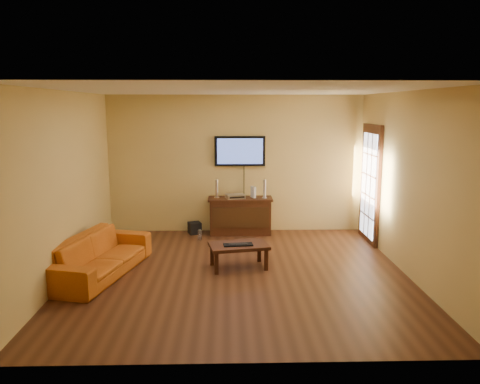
{
  "coord_description": "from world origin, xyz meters",
  "views": [
    {
      "loc": [
        -0.16,
        -6.69,
        2.47
      ],
      "look_at": [
        0.04,
        0.8,
        1.1
      ],
      "focal_mm": 35.0,
      "sensor_mm": 36.0,
      "label": 1
    }
  ],
  "objects_px": {
    "av_receiver": "(235,196)",
    "subwoofer": "(195,228)",
    "media_console": "(240,216)",
    "television": "(240,151)",
    "keyboard": "(238,244)",
    "game_console": "(253,192)",
    "sofa": "(99,249)",
    "bottle": "(200,235)",
    "coffee_table": "(239,248)",
    "speaker_right": "(265,190)",
    "speaker_left": "(217,189)"
  },
  "relations": [
    {
      "from": "av_receiver",
      "to": "game_console",
      "type": "distance_m",
      "value": 0.37
    },
    {
      "from": "coffee_table",
      "to": "game_console",
      "type": "relative_size",
      "value": 4.39
    },
    {
      "from": "subwoofer",
      "to": "keyboard",
      "type": "relative_size",
      "value": 0.49
    },
    {
      "from": "media_console",
      "to": "coffee_table",
      "type": "relative_size",
      "value": 1.28
    },
    {
      "from": "game_console",
      "to": "subwoofer",
      "type": "xyz_separation_m",
      "value": [
        -1.16,
        -0.01,
        -0.71
      ]
    },
    {
      "from": "coffee_table",
      "to": "subwoofer",
      "type": "bearing_deg",
      "value": 112.28
    },
    {
      "from": "subwoofer",
      "to": "bottle",
      "type": "bearing_deg",
      "value": -95.74
    },
    {
      "from": "television",
      "to": "av_receiver",
      "type": "xyz_separation_m",
      "value": [
        -0.1,
        -0.24,
        -0.86
      ]
    },
    {
      "from": "speaker_right",
      "to": "av_receiver",
      "type": "bearing_deg",
      "value": -179.64
    },
    {
      "from": "bottle",
      "to": "keyboard",
      "type": "distance_m",
      "value": 1.78
    },
    {
      "from": "av_receiver",
      "to": "game_console",
      "type": "height_order",
      "value": "game_console"
    },
    {
      "from": "television",
      "to": "speaker_right",
      "type": "relative_size",
      "value": 2.72
    },
    {
      "from": "coffee_table",
      "to": "keyboard",
      "type": "height_order",
      "value": "keyboard"
    },
    {
      "from": "subwoofer",
      "to": "bottle",
      "type": "relative_size",
      "value": 1.08
    },
    {
      "from": "television",
      "to": "sofa",
      "type": "relative_size",
      "value": 0.49
    },
    {
      "from": "subwoofer",
      "to": "bottle",
      "type": "height_order",
      "value": "subwoofer"
    },
    {
      "from": "speaker_left",
      "to": "av_receiver",
      "type": "bearing_deg",
      "value": -12.05
    },
    {
      "from": "media_console",
      "to": "av_receiver",
      "type": "bearing_deg",
      "value": -159.55
    },
    {
      "from": "subwoofer",
      "to": "bottle",
      "type": "distance_m",
      "value": 0.47
    },
    {
      "from": "coffee_table",
      "to": "bottle",
      "type": "xyz_separation_m",
      "value": [
        -0.7,
        1.55,
        -0.22
      ]
    },
    {
      "from": "av_receiver",
      "to": "keyboard",
      "type": "distance_m",
      "value": 2.05
    },
    {
      "from": "media_console",
      "to": "sofa",
      "type": "bearing_deg",
      "value": -134.01
    },
    {
      "from": "media_console",
      "to": "sofa",
      "type": "height_order",
      "value": "sofa"
    },
    {
      "from": "subwoofer",
      "to": "media_console",
      "type": "bearing_deg",
      "value": -22.27
    },
    {
      "from": "speaker_right",
      "to": "av_receiver",
      "type": "relative_size",
      "value": 1.04
    },
    {
      "from": "television",
      "to": "game_console",
      "type": "distance_m",
      "value": 0.84
    },
    {
      "from": "media_console",
      "to": "coffee_table",
      "type": "height_order",
      "value": "media_console"
    },
    {
      "from": "game_console",
      "to": "bottle",
      "type": "xyz_separation_m",
      "value": [
        -1.03,
        -0.46,
        -0.73
      ]
    },
    {
      "from": "keyboard",
      "to": "av_receiver",
      "type": "bearing_deg",
      "value": 90.34
    },
    {
      "from": "media_console",
      "to": "keyboard",
      "type": "height_order",
      "value": "media_console"
    },
    {
      "from": "coffee_table",
      "to": "speaker_right",
      "type": "xyz_separation_m",
      "value": [
        0.55,
        1.96,
        0.56
      ]
    },
    {
      "from": "media_console",
      "to": "speaker_right",
      "type": "height_order",
      "value": "speaker_right"
    },
    {
      "from": "television",
      "to": "sofa",
      "type": "height_order",
      "value": "television"
    },
    {
      "from": "speaker_right",
      "to": "game_console",
      "type": "xyz_separation_m",
      "value": [
        -0.22,
        0.06,
        -0.06
      ]
    },
    {
      "from": "television",
      "to": "av_receiver",
      "type": "relative_size",
      "value": 2.83
    },
    {
      "from": "speaker_right",
      "to": "keyboard",
      "type": "height_order",
      "value": "speaker_right"
    },
    {
      "from": "keyboard",
      "to": "bottle",
      "type": "bearing_deg",
      "value": 113.08
    },
    {
      "from": "television",
      "to": "game_console",
      "type": "height_order",
      "value": "television"
    },
    {
      "from": "coffee_table",
      "to": "bottle",
      "type": "bearing_deg",
      "value": 114.18
    },
    {
      "from": "media_console",
      "to": "speaker_right",
      "type": "distance_m",
      "value": 0.71
    },
    {
      "from": "speaker_left",
      "to": "subwoofer",
      "type": "distance_m",
      "value": 0.89
    },
    {
      "from": "av_receiver",
      "to": "subwoofer",
      "type": "height_order",
      "value": "av_receiver"
    },
    {
      "from": "coffee_table",
      "to": "av_receiver",
      "type": "bearing_deg",
      "value": 90.64
    },
    {
      "from": "media_console",
      "to": "television",
      "type": "relative_size",
      "value": 1.26
    },
    {
      "from": "speaker_right",
      "to": "keyboard",
      "type": "distance_m",
      "value": 2.15
    },
    {
      "from": "bottle",
      "to": "speaker_left",
      "type": "bearing_deg",
      "value": 56.35
    },
    {
      "from": "game_console",
      "to": "speaker_left",
      "type": "bearing_deg",
      "value": 155.52
    },
    {
      "from": "av_receiver",
      "to": "subwoofer",
      "type": "xyz_separation_m",
      "value": [
        -0.8,
        0.05,
        -0.64
      ]
    },
    {
      "from": "game_console",
      "to": "subwoofer",
      "type": "distance_m",
      "value": 1.36
    },
    {
      "from": "television",
      "to": "speaker_left",
      "type": "bearing_deg",
      "value": -160.76
    }
  ]
}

